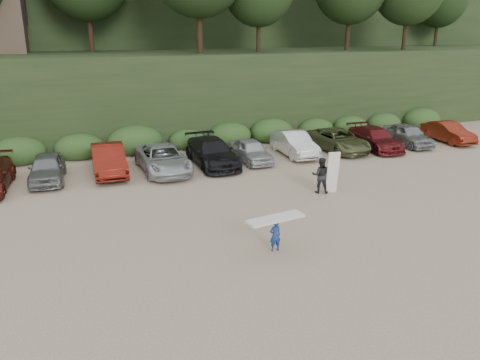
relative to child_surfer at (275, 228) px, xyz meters
name	(u,v)px	position (x,y,z in m)	size (l,w,h in m)	color
ground	(245,237)	(-0.58, 1.47, -0.89)	(120.00, 120.00, 0.00)	tan
parked_cars	(172,157)	(-1.18, 11.47, -0.15)	(39.90, 5.91, 1.61)	#ADADB2
child_surfer	(275,228)	(0.00, 0.00, 0.00)	(2.24, 0.93, 1.30)	navy
adult_surfer	(322,175)	(4.77, 4.95, 0.01)	(1.34, 1.00, 2.09)	black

